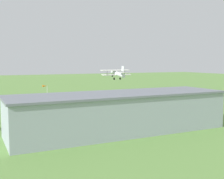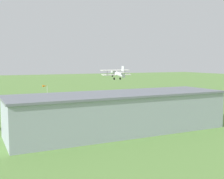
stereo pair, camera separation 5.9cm
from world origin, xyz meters
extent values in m
plane|color=#608C42|center=(0.00, 0.00, 0.00)|extent=(400.00, 400.00, 0.00)
cube|color=#99A3AD|center=(5.45, 32.78, 3.25)|extent=(38.08, 11.10, 6.50)
cube|color=slate|center=(5.45, 32.78, 6.68)|extent=(38.68, 11.71, 0.35)
cube|color=#384251|center=(5.50, 27.37, 2.67)|extent=(10.00, 0.26, 5.33)
cylinder|color=silver|center=(-6.93, 7.35, 8.99)|extent=(1.53, 6.09, 1.99)
cone|color=black|center=(-6.67, 4.09, 8.46)|extent=(0.80, 0.87, 0.84)
cube|color=silver|center=(-6.87, 6.68, 8.72)|extent=(8.85, 2.06, 0.34)
cube|color=silver|center=(-6.83, 6.13, 9.90)|extent=(8.85, 2.06, 0.34)
cube|color=silver|center=(-7.12, 9.81, 10.43)|extent=(0.20, 1.30, 1.46)
cube|color=silver|center=(-7.13, 9.98, 9.42)|extent=(2.66, 1.10, 0.22)
cylinder|color=black|center=(-7.84, 6.90, 7.64)|extent=(0.19, 0.65, 0.64)
cylinder|color=black|center=(-5.95, 7.05, 7.64)|extent=(0.19, 0.65, 0.64)
cylinder|color=#332D28|center=(-9.65, 6.18, 9.31)|extent=(0.10, 0.28, 1.25)
cylinder|color=#332D28|center=(-4.05, 6.62, 9.31)|extent=(0.10, 0.28, 1.25)
cylinder|color=#3F3F47|center=(-13.22, 15.74, 0.44)|extent=(0.37, 0.37, 0.87)
cylinder|color=navy|center=(-13.22, 15.74, 1.18)|extent=(0.43, 0.43, 0.62)
sphere|color=#D8AD84|center=(-13.22, 15.74, 1.61)|extent=(0.24, 0.24, 0.24)
cylinder|color=#72338C|center=(-12.94, 22.79, 0.43)|extent=(0.36, 0.36, 0.85)
cylinder|color=#33723F|center=(-12.94, 22.79, 1.16)|extent=(0.43, 0.43, 0.60)
sphere|color=#9E704C|center=(-12.94, 22.79, 1.57)|extent=(0.23, 0.23, 0.23)
cylinder|color=#33723F|center=(23.44, 17.53, 0.44)|extent=(0.33, 0.33, 0.89)
cylinder|color=beige|center=(23.44, 17.53, 1.20)|extent=(0.39, 0.39, 0.63)
sphere|color=beige|center=(23.44, 17.53, 1.64)|extent=(0.24, 0.24, 0.24)
cylinder|color=#B23333|center=(19.68, 16.23, 0.42)|extent=(0.44, 0.44, 0.84)
cylinder|color=navy|center=(19.68, 16.23, 1.13)|extent=(0.52, 0.52, 0.59)
sphere|color=#9E704C|center=(19.68, 16.23, 1.54)|extent=(0.23, 0.23, 0.23)
cylinder|color=silver|center=(8.89, -7.57, 2.64)|extent=(0.12, 0.12, 5.29)
cone|color=orange|center=(9.59, -7.57, 5.14)|extent=(1.30, 0.61, 0.60)
camera|label=1|loc=(28.10, 77.15, 12.23)|focal=46.41mm
camera|label=2|loc=(28.04, 77.17, 12.23)|focal=46.41mm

